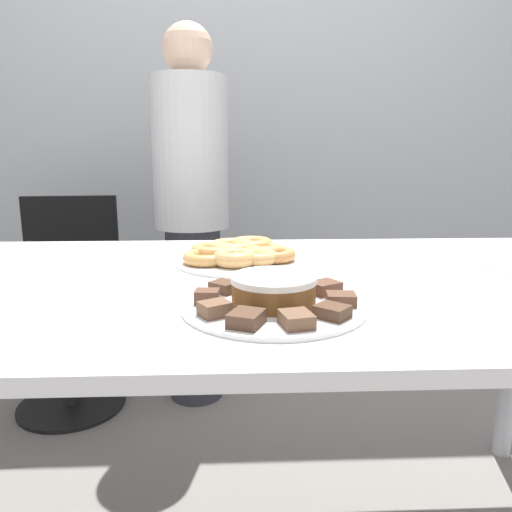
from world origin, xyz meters
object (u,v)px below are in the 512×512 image
office_chair_left (68,310)px  frosted_cake (274,290)px  plate_donuts (243,261)px  plate_cake (274,306)px  person_standing (192,211)px

office_chair_left → frosted_cake: size_ratio=5.43×
plate_donuts → frosted_cake: frosted_cake is taller
plate_donuts → frosted_cake: 0.39m
plate_cake → frosted_cake: size_ratio=2.15×
office_chair_left → plate_cake: bearing=-59.7°
plate_donuts → frosted_cake: (0.05, -0.39, 0.03)m
person_standing → office_chair_left: person_standing is taller
office_chair_left → frosted_cake: 1.43m
plate_cake → frosted_cake: bearing=-104.0°
office_chair_left → person_standing: bearing=-1.8°
person_standing → plate_cake: bearing=-77.9°
office_chair_left → plate_cake: size_ratio=2.52×
frosted_cake → plate_cake: bearing=76.0°
person_standing → plate_donuts: 0.79m
plate_cake → person_standing: bearing=102.1°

